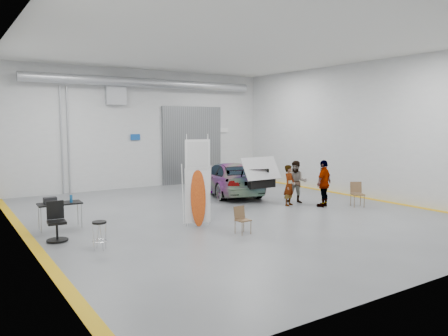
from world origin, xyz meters
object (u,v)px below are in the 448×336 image
work_table (57,203)px  sedan_car (229,179)px  surfboard_display (200,189)px  person_c (324,183)px  person_b (297,182)px  folding_chair_far (357,199)px  office_chair (56,224)px  shop_stool (100,236)px  person_a (289,185)px  folding_chair_near (243,225)px

work_table → sedan_car: bearing=17.4°
work_table → surfboard_display: bearing=-27.9°
person_c → work_table: 9.90m
person_b → person_c: 1.25m
folding_chair_far → office_chair: bearing=-157.1°
shop_stool → office_chair: bearing=116.1°
person_a → office_chair: bearing=158.4°
folding_chair_far → shop_stool: 10.41m
shop_stool → work_table: 3.05m
folding_chair_near → office_chair: (-4.87, 2.24, 0.23)m
person_a → folding_chair_far: size_ratio=1.69×
sedan_car → folding_chair_far: sedan_car is taller
person_a → office_chair: size_ratio=1.48×
sedan_car → folding_chair_far: size_ratio=5.26×
sedan_car → shop_stool: 9.56m
person_c → folding_chair_far: bearing=126.4°
sedan_car → person_a: bearing=112.4°
person_a → person_c: bearing=-67.4°
person_c → office_chair: bearing=-22.4°
sedan_car → person_b: 3.54m
folding_chair_far → person_b: bearing=156.1°
surfboard_display → folding_chair_near: (0.56, -1.60, -0.95)m
person_c → folding_chair_far: 1.48m
sedan_car → office_chair: 9.43m
folding_chair_far → sedan_car: bearing=145.8°
person_a → person_b: size_ratio=0.93×
folding_chair_near → shop_stool: bearing=167.0°
person_a → person_b: bearing=-1.6°
person_c → folding_chair_near: bearing=-1.1°
sedan_car → person_b: (1.17, -3.34, 0.14)m
surfboard_display → folding_chair_far: bearing=10.8°
sedan_car → person_c: (1.52, -4.54, 0.19)m
person_b → shop_stool: person_b is taller
person_a → work_table: bearing=149.0°
person_b → office_chair: 9.74m
person_b → sedan_car: bearing=152.6°
sedan_car → person_a: (0.53, -3.60, 0.08)m
person_a → surfboard_display: bearing=168.3°
surfboard_display → sedan_car: bearing=63.9°
shop_stool → work_table: (-0.40, 2.99, 0.44)m
folding_chair_near → shop_stool: folding_chair_near is taller
folding_chair_near → folding_chair_far: bearing=5.5°
person_c → shop_stool: size_ratio=2.44×
person_b → folding_chair_near: (-4.84, -2.91, -0.62)m
person_a → shop_stool: person_a is taller
work_table → folding_chair_near: bearing=-39.3°
person_b → office_chair: (-9.71, -0.67, -0.39)m
folding_chair_far → work_table: 11.15m
person_b → work_table: bearing=-141.5°
person_a → sedan_car: bearing=74.3°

